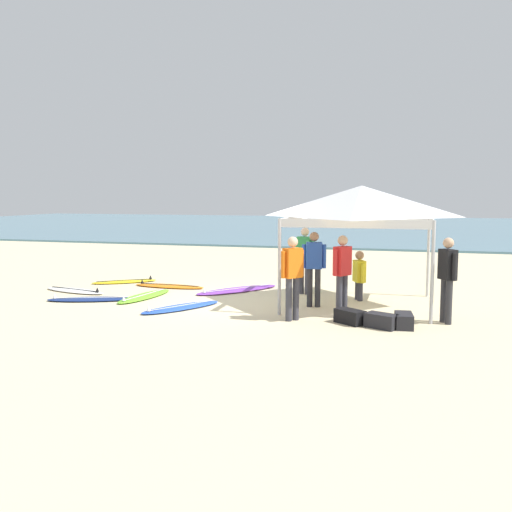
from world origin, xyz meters
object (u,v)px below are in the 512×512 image
Objects in this scene: gear_bag_on_sand at (350,317)px; canopy_tent at (361,202)px; gear_bag_near_tent at (404,321)px; surfboard_lime at (144,296)px; person_red at (342,270)px; gear_bag_by_pole at (381,321)px; person_yellow at (359,273)px; surfboard_blue at (181,307)px; surfboard_orange at (169,286)px; surfboard_yellow at (125,281)px; person_black at (447,274)px; surfboard_purple at (237,290)px; person_orange at (292,272)px; person_green at (305,256)px; person_blue at (314,264)px; surfboard_white at (75,290)px; surfboard_navy at (91,299)px.

canopy_tent is at bearing 89.96° from gear_bag_on_sand.
surfboard_lime is at bearing 166.43° from gear_bag_near_tent.
person_red is 1.44m from gear_bag_by_pole.
person_yellow is (5.17, 1.09, 0.62)m from surfboard_lime.
surfboard_lime is 1.04× the size of surfboard_blue.
surfboard_lime is 3.57× the size of gear_bag_by_pole.
surfboard_yellow is at bearing 166.18° from surfboard_orange.
person_black reaches higher than gear_bag_by_pole.
surfboard_purple and surfboard_yellow have the same top height.
canopy_tent is 5.88m from surfboard_orange.
surfboard_purple is 1.40× the size of person_orange.
canopy_tent is 1.98m from person_red.
person_green reaches higher than surfboard_lime.
person_red is 2.85× the size of gear_bag_by_pole.
surfboard_purple is 2.04m from person_green.
surfboard_purple is 4.00× the size of gear_bag_by_pole.
surfboard_purple and surfboard_orange have the same top height.
person_red is at bearing -95.17° from person_yellow.
person_blue is (4.25, 0.00, 0.95)m from surfboard_lime.
canopy_tent is 4.73m from surfboard_blue.
person_yellow is at bearing -7.36° from surfboard_yellow.
surfboard_yellow is 1.05× the size of person_red.
person_black is 4.12m from person_green.
gear_bag_by_pole is (0.68, -2.74, -0.52)m from person_yellow.
person_blue is 2.46m from gear_bag_by_pole.
person_orange reaches higher than surfboard_white.
surfboard_navy is 6.33m from gear_bag_on_sand.
person_black is (7.11, -2.48, 0.95)m from surfboard_orange.
gear_bag_on_sand is at bearing -67.63° from person_red.
canopy_tent is 1.79m from person_blue.
gear_bag_near_tent is at bearing -36.88° from person_blue.
gear_bag_on_sand is (5.29, -3.03, 0.10)m from surfboard_orange.
gear_bag_by_pole is 0.65m from gear_bag_on_sand.
person_blue reaches higher than surfboard_orange.
gear_bag_by_pole is (1.78, -0.17, -0.85)m from person_orange.
person_yellow is (6.79, -0.88, 0.62)m from surfboard_yellow.
person_red is at bearing 2.44° from surfboard_blue.
gear_bag_on_sand reaches higher than surfboard_yellow.
person_yellow is at bearing 66.81° from person_orange.
surfboard_navy is at bearing 173.75° from gear_bag_near_tent.
gear_bag_near_tent reaches higher than surfboard_lime.
surfboard_purple is 5.74m from person_black.
canopy_tent is 5.34× the size of gear_bag_near_tent.
person_blue reaches higher than gear_bag_near_tent.
surfboard_yellow is 9.19m from person_black.
surfboard_navy is 3.59× the size of gear_bag_by_pole.
person_yellow is at bearing 96.35° from canopy_tent.
person_red is 2.72m from person_green.
surfboard_white is 7.55m from gear_bag_on_sand.
person_red is at bearing -8.80° from surfboard_white.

